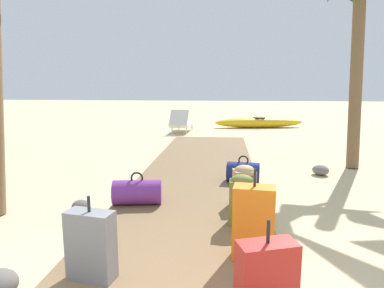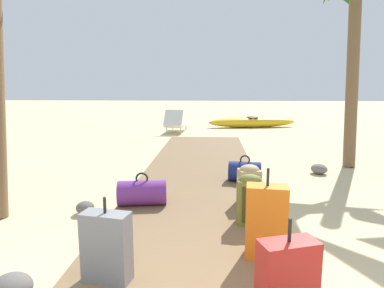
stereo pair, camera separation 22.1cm
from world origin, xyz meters
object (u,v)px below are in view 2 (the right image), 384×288
Objects in this scene: duffel_bag_purple at (142,193)px; suitcase_red at (287,277)px; duffel_bag_navy at (245,171)px; suitcase_grey at (107,247)px; backpack_tan at (249,184)px; suitcase_orange at (266,222)px; lounge_chair at (176,123)px; kayak at (252,122)px; backpack_olive at (249,198)px.

suitcase_red is at bearing -55.63° from duffel_bag_purple.
suitcase_red is at bearing -90.20° from duffel_bag_navy.
backpack_tan is at bearing 54.85° from suitcase_grey.
suitcase_orange is at bearing -89.69° from backpack_tan.
suitcase_orange is 0.53× the size of lounge_chair.
suitcase_orange is 1.25× the size of duffel_bag_purple.
backpack_tan reaches higher than kayak.
suitcase_orange is at bearing -78.68° from lounge_chair.
suitcase_grey is (-1.24, -1.22, -0.02)m from backpack_olive.
suitcase_red reaches higher than backpack_tan.
backpack_olive is at bearing -93.54° from duffel_bag_navy.
kayak is at bearing 30.61° from lounge_chair.
backpack_olive is 0.36× the size of lounge_chair.
kayak is at bearing 83.40° from backpack_tan.
lounge_chair is (-1.73, 7.27, -0.03)m from backpack_tan.
backpack_olive is 8.08m from lounge_chair.
backpack_tan reaches higher than duffel_bag_purple.
duffel_bag_navy is at bearing -97.18° from kayak.
suitcase_orange is 2.49m from duffel_bag_navy.
lounge_chair reaches higher than kayak.
kayak is (0.98, 7.81, -0.04)m from duffel_bag_navy.
duffel_bag_purple is (-0.08, 1.75, -0.12)m from suitcase_grey.
suitcase_grey is at bearing -87.44° from duffel_bag_purple.
backpack_tan reaches higher than duffel_bag_navy.
backpack_tan is at bearing -92.39° from duffel_bag_navy.
kayak is at bearing 83.47° from backpack_olive.
duffel_bag_purple is at bearing -175.95° from backpack_tan.
backpack_olive is 0.82× the size of suitcase_grey.
duffel_bag_purple is at bearing -87.31° from lounge_chair.
lounge_chair is at bearing 92.69° from duffel_bag_purple.
suitcase_red is (0.03, -2.17, -0.02)m from backpack_tan.
duffel_bag_navy is 0.35× the size of lounge_chair.
lounge_chair is at bearing -149.39° from kayak.
suitcase_orange reaches higher than duffel_bag_purple.
suitcase_orange is 1.56× the size of backpack_tan.
suitcase_grey is 11.00m from kayak.
kayak is (2.33, 10.75, -0.16)m from suitcase_grey.
suitcase_grey is 0.20× the size of kayak.
suitcase_grey is at bearing -114.64° from duffel_bag_navy.
suitcase_grey is 9.13m from lounge_chair.
suitcase_grey is 1.76m from duffel_bag_purple.
lounge_chair reaches higher than duffel_bag_purple.
duffel_bag_navy is 7.87m from kayak.
suitcase_red is 11.11m from kayak.
duffel_bag_purple reaches higher than kayak.
suitcase_red is 1.19× the size of backpack_olive.
lounge_chair is at bearing 101.32° from suitcase_orange.
suitcase_grey is (-1.30, -1.85, 0.00)m from backpack_tan.
suitcase_red is 9.60m from lounge_chair.
backpack_olive is (-0.11, -1.72, 0.14)m from duffel_bag_navy.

